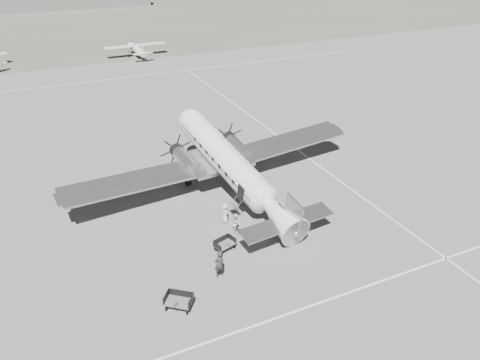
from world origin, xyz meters
The scene contains 12 objects.
ground centered at (0.00, 0.00, 0.00)m, with size 260.00×260.00×0.00m, color slate.
taxi_line_near centered at (0.00, -14.00, 0.01)m, with size 60.00×0.15×0.01m, color silver.
taxi_line_right centered at (12.00, 0.00, 0.01)m, with size 0.15×80.00×0.01m, color silver.
taxi_line_horizon centered at (0.00, 40.00, 0.01)m, with size 90.00×0.15×0.01m, color silver.
grass_infield centered at (0.00, 95.00, 0.00)m, with size 260.00×90.00×0.01m, color #5D5B4E.
dc3_airliner centered at (2.15, 0.69, 2.62)m, with size 27.56×19.12×5.25m, color silver, non-canonical shape.
light_plane_right centered at (6.72, 52.23, 1.15)m, with size 11.07×8.98×2.30m, color silver, non-canonical shape.
baggage_cart_near centered at (-1.49, -6.61, 0.43)m, with size 1.52×1.07×0.86m, color #595959, non-canonical shape.
baggage_cart_far centered at (-6.28, -10.79, 0.48)m, with size 1.71×1.20×0.96m, color #595959, non-canonical shape.
ground_crew centered at (-2.94, -9.07, 0.97)m, with size 0.71×0.46×1.94m, color #2C2C2C.
ramp_agent centered at (0.10, -5.01, 0.82)m, with size 0.80×0.62×1.64m, color silver.
passenger centered at (-0.08, -3.37, 0.80)m, with size 0.78×0.51×1.60m, color silver.
Camera 1 is at (-11.85, -31.48, 20.09)m, focal length 35.00 mm.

